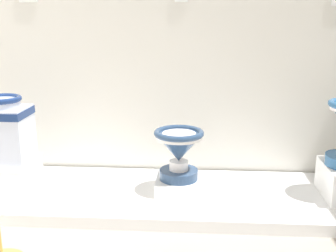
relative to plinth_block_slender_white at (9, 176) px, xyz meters
name	(u,v)px	position (x,y,z in m)	size (l,w,h in m)	color
display_platform	(178,197)	(1.16, 0.06, -0.14)	(3.42, 0.85, 0.08)	white
plinth_block_slender_white	(9,176)	(0.00, 0.00, 0.00)	(0.35, 0.38, 0.21)	white
antique_toilet_slender_white	(4,129)	(0.00, 0.00, 0.34)	(0.33, 0.29, 0.46)	silver
plinth_block_tall_cobalt	(179,185)	(1.17, 0.06, -0.06)	(0.31, 0.29, 0.09)	white
antique_toilet_tall_cobalt	(179,148)	(1.17, 0.06, 0.21)	(0.34, 0.34, 0.34)	navy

